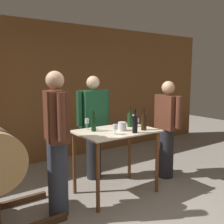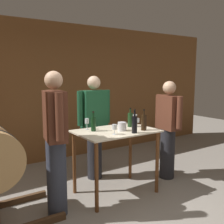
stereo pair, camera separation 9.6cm
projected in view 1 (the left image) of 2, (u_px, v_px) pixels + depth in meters
The scene contains 15 objects.
ground_plane at pixel (140, 220), 3.09m from camera, with size 14.00×14.00×0.00m, color gray.
back_wall at pixel (50, 93), 5.08m from camera, with size 8.40×0.05×2.70m.
tasting_table at pixel (116, 142), 3.71m from camera, with size 1.13×0.76×0.92m.
wine_bottle_far_left at pixel (94, 124), 3.62m from camera, with size 0.07×0.07×0.28m.
wine_bottle_left at pixel (135, 124), 3.51m from camera, with size 0.07×0.07×0.33m.
wine_bottle_center at pixel (130, 119), 3.93m from camera, with size 0.08×0.08×0.29m.
wine_bottle_right at pixel (144, 122), 3.69m from camera, with size 0.08×0.08×0.30m.
wine_glass_near_left at pixel (87, 122), 3.73m from camera, with size 0.06×0.06×0.16m.
wine_glass_near_center at pixel (115, 127), 3.43m from camera, with size 0.07×0.07×0.13m.
wine_glass_near_right at pixel (137, 121), 3.94m from camera, with size 0.07×0.07×0.13m.
wine_glass_far_side at pixel (134, 117), 4.13m from camera, with size 0.07×0.07×0.15m.
ice_bucket at pixel (122, 126), 3.66m from camera, with size 0.12×0.12×0.12m.
person_host at pixel (93, 125), 4.23m from camera, with size 0.59×0.24×1.68m.
person_visitor_with_scarf at pixel (57, 141), 3.08m from camera, with size 0.29×0.58×1.75m.
person_visitor_bearded at pixel (167, 127), 4.28m from camera, with size 0.25×0.59×1.60m.
Camera 1 is at (-1.91, -2.17, 1.71)m, focal length 42.00 mm.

